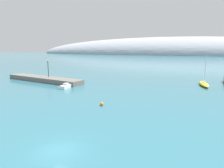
% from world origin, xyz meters
% --- Properties ---
extents(water, '(600.00, 600.00, 0.00)m').
position_xyz_m(water, '(0.00, 0.00, 0.00)').
color(water, '#2D6675').
rests_on(water, ground).
extents(breakwater_rocks, '(25.66, 8.57, 1.24)m').
position_xyz_m(breakwater_rocks, '(-26.51, 29.72, 0.62)').
color(breakwater_rocks, '#66605B').
rests_on(breakwater_rocks, ground).
extents(distant_ridge, '(387.01, 71.75, 43.90)m').
position_xyz_m(distant_ridge, '(-9.03, 248.97, 0.00)').
color(distant_ridge, '#999EA8').
rests_on(distant_ridge, ground).
extents(sailboat_yellow_near_shore, '(2.77, 7.74, 7.62)m').
position_xyz_m(sailboat_yellow_near_shore, '(14.13, 38.46, 0.49)').
color(sailboat_yellow_near_shore, yellow).
rests_on(sailboat_yellow_near_shore, water).
extents(motorboat_white_foreground, '(1.68, 5.69, 1.13)m').
position_xyz_m(motorboat_white_foreground, '(-15.65, 24.98, 0.41)').
color(motorboat_white_foreground, white).
rests_on(motorboat_white_foreground, water).
extents(mooring_buoy_orange, '(0.58, 0.58, 0.58)m').
position_xyz_m(mooring_buoy_orange, '(-2.21, 14.37, 0.29)').
color(mooring_buoy_orange, orange).
rests_on(mooring_buoy_orange, water).
extents(harbor_lamp_post, '(0.36, 0.36, 4.70)m').
position_xyz_m(harbor_lamp_post, '(-24.97, 29.90, 4.10)').
color(harbor_lamp_post, black).
rests_on(harbor_lamp_post, breakwater_rocks).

